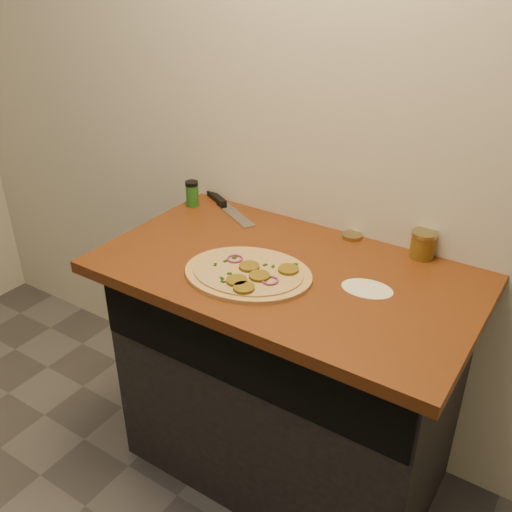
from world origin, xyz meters
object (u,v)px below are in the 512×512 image
Objects in this scene: chefs_knife at (225,206)px; spice_shaker at (192,194)px; salsa_jar at (423,244)px; pizza at (249,273)px.

chefs_knife is 0.14m from spice_shaker.
salsa_jar is at bearing 2.12° from chefs_knife.
salsa_jar is 0.89m from spice_shaker.
spice_shaker is at bearing 145.98° from pizza.
pizza is 5.15× the size of salsa_jar.
spice_shaker is (-0.11, -0.06, 0.04)m from chefs_knife.
salsa_jar is at bearing 45.48° from pizza.
spice_shaker reaches higher than chefs_knife.
spice_shaker is at bearing -153.44° from chefs_knife.
spice_shaker reaches higher than salsa_jar.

